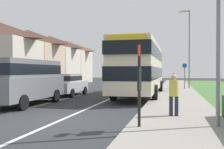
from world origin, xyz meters
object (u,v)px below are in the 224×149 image
pedestrian_at_stop (174,93)px  cycle_route_sign (185,75)px  parked_car_silver (67,83)px  parked_van_grey (25,78)px  pedestrian_walking_away (174,81)px  bus_stop_sign (139,79)px  double_decker_bus (140,66)px  street_lamp_mid (188,44)px

pedestrian_at_stop → cycle_route_sign: bearing=86.5°
parked_car_silver → parked_van_grey: bearing=-90.2°
pedestrian_walking_away → cycle_route_sign: (0.95, 3.00, 0.45)m
bus_stop_sign → cycle_route_sign: size_ratio=1.03×
pedestrian_walking_away → double_decker_bus: bearing=-119.3°
double_decker_bus → street_lamp_mid: 9.41m
double_decker_bus → pedestrian_walking_away: (2.34, 4.18, -1.17)m
pedestrian_at_stop → street_lamp_mid: size_ratio=0.22×
parked_van_grey → pedestrian_walking_away: (7.63, 10.43, -0.43)m
parked_car_silver → pedestrian_walking_away: (7.61, 4.97, 0.09)m
parked_van_grey → street_lamp_mid: 17.40m
parked_car_silver → cycle_route_sign: size_ratio=1.66×
cycle_route_sign → street_lamp_mid: size_ratio=0.32×
double_decker_bus → parked_car_silver: (-5.27, -0.79, -1.26)m
cycle_route_sign → bus_stop_sign: bearing=-96.3°
parked_car_silver → cycle_route_sign: 11.71m
pedestrian_walking_away → cycle_route_sign: cycle_route_sign is taller
parked_car_silver → cycle_route_sign: cycle_route_sign is taller
pedestrian_at_stop → pedestrian_walking_away: 12.69m
parked_car_silver → pedestrian_walking_away: 9.09m
parked_van_grey → cycle_route_sign: size_ratio=2.18×
parked_car_silver → pedestrian_at_stop: (7.61, -7.72, 0.09)m
parked_van_grey → parked_car_silver: (0.02, 5.46, -0.52)m
cycle_route_sign → parked_car_silver: bearing=-137.1°
parked_van_grey → street_lamp_mid: (8.96, 14.60, 3.02)m
parked_van_grey → bus_stop_sign: size_ratio=2.11×
pedestrian_at_stop → street_lamp_mid: street_lamp_mid is taller
street_lamp_mid → bus_stop_sign: bearing=-97.0°
parked_car_silver → street_lamp_mid: street_lamp_mid is taller
double_decker_bus → pedestrian_walking_away: size_ratio=6.68×
double_decker_bus → cycle_route_sign: (3.30, 7.18, -0.72)m
parked_car_silver → pedestrian_walking_away: pedestrian_walking_away is taller
double_decker_bus → street_lamp_mid: size_ratio=1.44×
double_decker_bus → parked_car_silver: double_decker_bus is taller
double_decker_bus → parked_van_grey: size_ratio=2.04×
pedestrian_walking_away → bus_stop_sign: size_ratio=0.64×
double_decker_bus → parked_car_silver: size_ratio=2.66×
double_decker_bus → cycle_route_sign: 7.94m
street_lamp_mid → parked_car_silver: bearing=-134.4°
parked_car_silver → pedestrian_at_stop: pedestrian_at_stop is taller
pedestrian_at_stop → bus_stop_sign: (-1.01, -2.21, 0.56)m
cycle_route_sign → street_lamp_mid: (0.38, 1.17, 3.00)m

